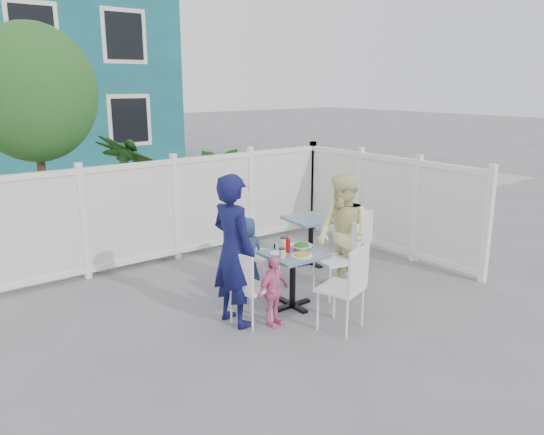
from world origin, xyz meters
TOP-DOWN VIEW (x-y plane):
  - ground at (0.00, 0.00)m, footprint 80.00×80.00m
  - near_sidewalk at (0.00, 3.80)m, footprint 24.00×2.60m
  - street at (0.00, 7.50)m, footprint 24.00×5.00m
  - far_sidewalk at (0.00, 10.60)m, footprint 24.00×1.60m
  - fence_back at (0.10, 2.40)m, footprint 5.86×0.08m
  - fence_right at (3.00, 0.60)m, footprint 0.08×3.66m
  - tree at (-1.60, 3.30)m, footprint 1.80×1.62m
  - potted_shrub_a at (-0.32, 3.10)m, footprint 1.42×1.42m
  - potted_shrub_b at (1.56, 3.00)m, footprint 1.79×1.74m
  - main_table at (0.33, -0.20)m, footprint 0.69×0.69m
  - spare_table at (1.61, 0.89)m, footprint 0.77×0.77m
  - chair_left at (-0.42, -0.27)m, footprint 0.46×0.47m
  - chair_right at (1.09, -0.26)m, footprint 0.51×0.53m
  - chair_back at (0.37, 0.64)m, footprint 0.57×0.56m
  - chair_near at (0.40, -1.08)m, footprint 0.56×0.55m
  - chair_spare at (1.95, 0.27)m, footprint 0.52×0.51m
  - man at (-0.50, -0.13)m, footprint 0.47×0.68m
  - woman at (1.12, -0.27)m, footprint 0.75×0.88m
  - boy at (0.26, 0.69)m, footprint 0.53×0.39m
  - toddler at (-0.18, -0.46)m, footprint 0.52×0.29m
  - plate_main at (0.33, -0.37)m, footprint 0.25×0.25m
  - plate_side at (0.16, -0.12)m, footprint 0.21×0.21m
  - salad_bowl at (0.50, -0.17)m, footprint 0.26×0.26m
  - coffee_cup_a at (0.10, -0.27)m, footprint 0.07×0.07m
  - coffee_cup_b at (0.36, 0.02)m, footprint 0.09×0.09m
  - ketchup_bottle at (0.29, -0.16)m, footprint 0.06×0.06m
  - salt_shaker at (0.27, 0.05)m, footprint 0.03×0.03m
  - pepper_shaker at (0.26, 0.06)m, footprint 0.03×0.03m

SIDE VIEW (x-z plane):
  - ground at x=0.00m, z-range 0.00..0.00m
  - street at x=0.00m, z-range 0.00..0.01m
  - near_sidewalk at x=0.00m, z-range 0.00..0.01m
  - far_sidewalk at x=0.00m, z-range 0.00..0.01m
  - toddler at x=-0.18m, z-range 0.00..0.83m
  - boy at x=0.26m, z-range 0.00..0.99m
  - chair_left at x=-0.42m, z-range 0.07..0.96m
  - chair_spare at x=1.95m, z-range 0.08..1.01m
  - main_table at x=0.33m, z-range 0.20..0.91m
  - chair_back at x=0.37m, z-range 0.08..1.05m
  - spare_table at x=1.61m, z-range 0.20..0.94m
  - chair_right at x=1.09m, z-range 0.08..1.08m
  - chair_near at x=0.40m, z-range 0.08..1.08m
  - plate_side at x=0.16m, z-range 0.71..0.73m
  - plate_main at x=0.33m, z-range 0.71..0.73m
  - salad_bowl at x=0.50m, z-range 0.71..0.78m
  - pepper_shaker at x=0.26m, z-range 0.71..0.78m
  - salt_shaker at x=0.27m, z-range 0.71..0.79m
  - potted_shrub_b at x=1.56m, z-range 0.00..1.52m
  - coffee_cup_a at x=0.10m, z-range 0.71..0.82m
  - coffee_cup_b at x=0.36m, z-range 0.71..0.84m
  - fence_right at x=3.00m, z-range -0.02..1.58m
  - fence_back at x=0.10m, z-range -0.02..1.58m
  - ketchup_bottle at x=0.29m, z-range 0.71..0.89m
  - woman at x=1.12m, z-range 0.00..1.61m
  - man at x=-0.50m, z-range 0.00..1.77m
  - potted_shrub_a at x=-0.32m, z-range 0.00..1.95m
  - tree at x=-1.60m, z-range 0.80..4.39m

